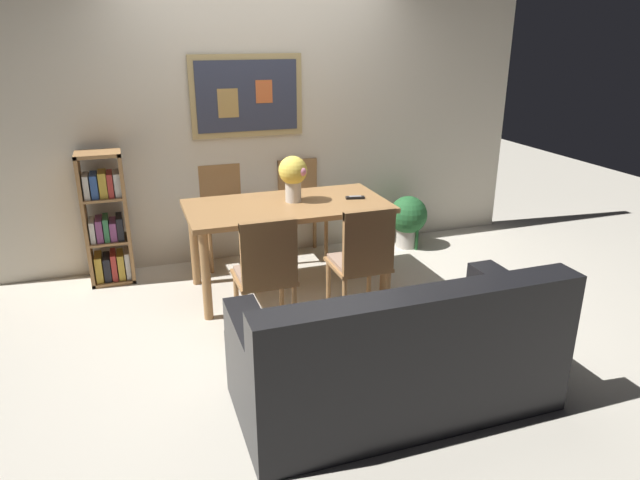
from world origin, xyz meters
name	(u,v)px	position (x,y,z in m)	size (l,w,h in m)	color
ground_plane	(308,311)	(0.00, 0.00, 0.00)	(12.00, 12.00, 0.00)	beige
wall_back_with_painting	(261,118)	(0.00, 1.37, 1.30)	(5.20, 0.14, 2.60)	beige
dining_table	(287,215)	(-0.03, 0.46, 0.65)	(1.62, 0.83, 0.74)	#9E7042
dining_chair_far_right	(301,200)	(0.32, 1.21, 0.54)	(0.40, 0.41, 0.91)	#9E7042
dining_chair_near_right	(363,256)	(0.31, -0.31, 0.54)	(0.40, 0.41, 0.91)	#9E7042
dining_chair_far_left	(223,206)	(-0.42, 1.24, 0.54)	(0.40, 0.41, 0.91)	#9E7042
dining_chair_near_left	(266,269)	(-0.40, -0.31, 0.54)	(0.40, 0.41, 0.91)	#9E7042
leather_couch	(397,359)	(0.11, -1.30, 0.31)	(1.80, 0.84, 0.84)	black
bookshelf	(107,224)	(-1.43, 1.10, 0.52)	(0.36, 0.28, 1.13)	#9E7042
potted_ivy	(408,218)	(1.38, 1.02, 0.30)	(0.38, 0.38, 0.59)	#B2ADA3
flower_vase	(293,174)	(0.04, 0.51, 0.97)	(0.23, 0.23, 0.37)	beige
tv_remote	(355,198)	(0.55, 0.42, 0.75)	(0.16, 0.08, 0.02)	black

